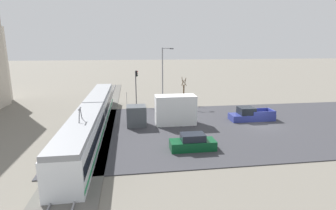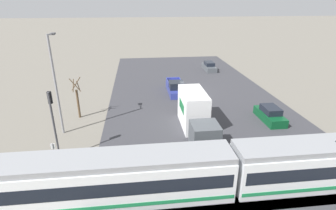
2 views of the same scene
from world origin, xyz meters
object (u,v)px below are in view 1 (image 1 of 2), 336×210
object	(u,v)px
sedan_car_1	(193,143)
no_parking_sign	(127,97)
pickup_truck	(251,115)
box_truck	(166,111)
traffic_light_pole	(136,83)
street_lamp_near_crossing	(164,72)
light_rail_tram	(93,116)
street_tree	(184,92)

from	to	relation	value
sedan_car_1	no_parking_sign	bearing A→B (deg)	-162.71
pickup_truck	sedan_car_1	size ratio (longest dim) A/B	1.35
box_truck	no_parking_sign	size ratio (longest dim) A/B	3.73
pickup_truck	no_parking_sign	distance (m)	19.97
sedan_car_1	traffic_light_pole	world-z (taller)	traffic_light_pole
street_lamp_near_crossing	no_parking_sign	xyz separation A→B (m)	(-0.98, 6.29, -3.95)
light_rail_tram	street_lamp_near_crossing	world-z (taller)	street_lamp_near_crossing
light_rail_tram	street_lamp_near_crossing	bearing A→B (deg)	-36.91
street_tree	street_lamp_near_crossing	bearing A→B (deg)	75.01
box_truck	traffic_light_pole	distance (m)	12.60
light_rail_tram	traffic_light_pole	bearing A→B (deg)	-23.23
traffic_light_pole	street_lamp_near_crossing	bearing A→B (deg)	-80.33
street_tree	sedan_car_1	bearing A→B (deg)	170.69
street_tree	no_parking_sign	xyz separation A→B (m)	(-0.09, 9.64, -0.67)
pickup_truck	street_tree	bearing A→B (deg)	29.69
pickup_truck	sedan_car_1	xyz separation A→B (m)	(-8.69, 9.97, -0.03)
sedan_car_1	street_tree	size ratio (longest dim) A/B	0.95
pickup_truck	no_parking_sign	bearing A→B (deg)	54.62
traffic_light_pole	light_rail_tram	bearing A→B (deg)	156.77
box_truck	no_parking_sign	xyz separation A→B (m)	(11.82, 4.94, -0.37)
street_tree	no_parking_sign	distance (m)	9.66
box_truck	pickup_truck	size ratio (longest dim) A/B	1.47
traffic_light_pole	box_truck	bearing A→B (deg)	-164.64
traffic_light_pole	street_lamp_near_crossing	distance (m)	5.01
sedan_car_1	street_lamp_near_crossing	world-z (taller)	street_lamp_near_crossing
street_lamp_near_crossing	sedan_car_1	bearing A→B (deg)	-179.97
no_parking_sign	street_lamp_near_crossing	bearing A→B (deg)	-81.12
light_rail_tram	traffic_light_pole	size ratio (longest dim) A/B	5.33
pickup_truck	no_parking_sign	xyz separation A→B (m)	(11.56, 16.28, 0.65)
box_truck	street_tree	size ratio (longest dim) A/B	1.88
traffic_light_pole	street_lamp_near_crossing	size ratio (longest dim) A/B	0.61
box_truck	traffic_light_pole	size ratio (longest dim) A/B	1.49
pickup_truck	traffic_light_pole	world-z (taller)	traffic_light_pole
light_rail_tram	pickup_truck	world-z (taller)	light_rail_tram
sedan_car_1	street_lamp_near_crossing	distance (m)	21.73
light_rail_tram	pickup_truck	distance (m)	20.09
light_rail_tram	street_tree	bearing A→B (deg)	-47.00
pickup_truck	street_tree	world-z (taller)	street_tree
pickup_truck	street_tree	distance (m)	13.47
sedan_car_1	no_parking_sign	size ratio (longest dim) A/B	1.88
street_lamp_near_crossing	box_truck	bearing A→B (deg)	173.95
pickup_truck	street_lamp_near_crossing	world-z (taller)	street_lamp_near_crossing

